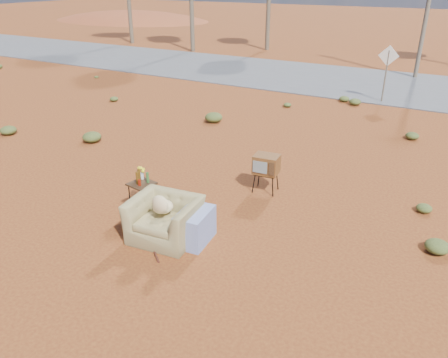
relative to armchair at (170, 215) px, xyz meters
The scene contains 9 objects.
ground 0.54m from the armchair, 93.39° to the left, with size 140.00×140.00×0.00m, color brown.
highway 15.20m from the armchair, 90.04° to the left, with size 140.00×7.00×0.04m, color #565659.
dirt_mound 45.50m from the armchair, 131.28° to the left, with size 26.00×18.00×2.00m, color brown.
armchair is the anchor object (origin of this frame).
tv_unit 2.83m from the armchair, 74.87° to the left, with size 0.60×0.51×0.90m.
side_table 1.29m from the armchair, 152.91° to the left, with size 0.55×0.55×0.97m.
rusty_bar 0.64m from the armchair, 141.17° to the right, with size 0.04×0.04×1.58m, color #4E2014.
road_sign 12.32m from the armchair, 83.04° to the left, with size 0.78×0.06×2.19m.
scrub_patch 4.69m from the armchair, 100.30° to the left, with size 17.49×8.07×0.33m.
Camera 1 is at (4.39, -5.89, 4.59)m, focal length 35.00 mm.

